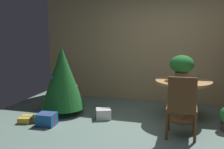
# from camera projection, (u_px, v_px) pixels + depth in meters

# --- Properties ---
(ground_plane) EXTENTS (6.60, 6.60, 0.00)m
(ground_plane) POSITION_uv_depth(u_px,v_px,m) (156.00, 138.00, 4.00)
(ground_plane) COLOR slate
(back_wall_panel) EXTENTS (6.00, 0.10, 2.60)m
(back_wall_panel) POSITION_uv_depth(u_px,v_px,m) (169.00, 46.00, 5.88)
(back_wall_panel) COLOR tan
(back_wall_panel) RESTS_ON ground_plane
(round_dining_table) EXTENTS (1.00, 1.00, 0.74)m
(round_dining_table) POSITION_uv_depth(u_px,v_px,m) (183.00, 92.00, 4.74)
(round_dining_table) COLOR #B27F4C
(round_dining_table) RESTS_ON ground_plane
(flower_vase) EXTENTS (0.43, 0.43, 0.46)m
(flower_vase) POSITION_uv_depth(u_px,v_px,m) (182.00, 65.00, 4.74)
(flower_vase) COLOR #665B51
(flower_vase) RESTS_ON round_dining_table
(wooden_chair_near) EXTENTS (0.45, 0.43, 0.96)m
(wooden_chair_near) POSITION_uv_depth(u_px,v_px,m) (182.00, 105.00, 3.90)
(wooden_chair_near) COLOR brown
(wooden_chair_near) RESTS_ON ground_plane
(holiday_tree) EXTENTS (0.86, 0.86, 1.32)m
(holiday_tree) POSITION_uv_depth(u_px,v_px,m) (62.00, 78.00, 5.08)
(holiday_tree) COLOR brown
(holiday_tree) RESTS_ON ground_plane
(gift_box_blue) EXTENTS (0.32, 0.28, 0.22)m
(gift_box_blue) POSITION_uv_depth(u_px,v_px,m) (47.00, 119.00, 4.52)
(gift_box_blue) COLOR #1E569E
(gift_box_blue) RESTS_ON ground_plane
(gift_box_cream) EXTENTS (0.34, 0.32, 0.19)m
(gift_box_cream) POSITION_uv_depth(u_px,v_px,m) (103.00, 114.00, 4.87)
(gift_box_cream) COLOR silver
(gift_box_cream) RESTS_ON ground_plane
(gift_box_gold) EXTENTS (0.26, 0.32, 0.10)m
(gift_box_gold) POSITION_uv_depth(u_px,v_px,m) (26.00, 119.00, 4.70)
(gift_box_gold) COLOR gold
(gift_box_gold) RESTS_ON ground_plane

